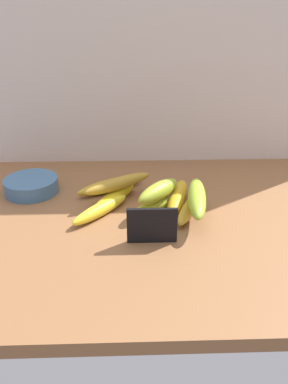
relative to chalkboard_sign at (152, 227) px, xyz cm
name	(u,v)px	position (x,y,z in cm)	size (l,w,h in cm)	color
counter_top	(171,223)	(5.39, 10.19, -5.36)	(110.00, 76.00, 3.00)	brown
back_wall	(162,60)	(5.39, 49.19, 28.14)	(130.00, 2.00, 70.00)	beige
chalkboard_sign	(152,227)	(0.00, 0.00, 0.00)	(11.00, 1.80, 8.40)	black
fruit_bowl	(31,185)	(-32.32, 25.71, -1.82)	(14.73, 14.73, 4.08)	#406A94
banana_0	(114,197)	(-8.94, 18.60, -2.16)	(17.28, 3.39, 3.39)	yellow
banana_1	(111,185)	(-10.09, 25.51, -2.03)	(20.33, 3.65, 3.65)	gold
banana_2	(101,209)	(-12.14, 12.08, -2.17)	(18.32, 3.36, 3.36)	yellow
banana_3	(189,208)	(9.92, 11.87, -2.16)	(17.06, 3.40, 3.40)	#B28723
banana_4	(156,205)	(1.73, 13.77, -2.25)	(15.09, 3.21, 3.21)	gold
banana_5	(177,197)	(7.55, 17.01, -1.77)	(19.79, 4.18, 4.18)	gold
banana_6	(118,183)	(-7.83, 19.79, 1.21)	(20.02, 3.35, 3.35)	#AD8127
banana_7	(197,197)	(11.35, 10.59, 1.69)	(20.41, 4.31, 4.31)	#97B72F
banana_8	(158,191)	(2.34, 14.20, 1.55)	(15.11, 4.38, 4.38)	#9FB02C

